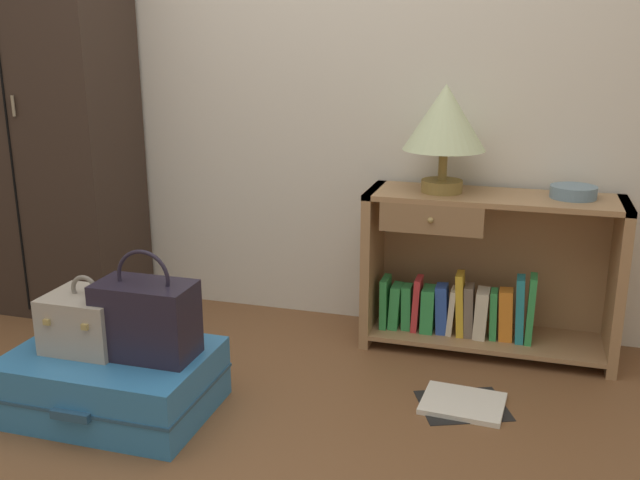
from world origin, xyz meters
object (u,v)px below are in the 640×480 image
object	(u,v)px
suitcase_large	(113,381)
table_lamp	(445,121)
wardrobe	(39,101)
bowl	(573,192)
handbag	(146,318)
open_book_on_floor	(463,404)
bookshelf	(481,276)
train_case	(87,320)

from	to	relation	value
suitcase_large	table_lamp	bearing A→B (deg)	41.73
wardrobe	bowl	xyz separation A→B (m)	(2.40, 0.08, -0.30)
handbag	open_book_on_floor	world-z (taller)	handbag
bowl	handbag	world-z (taller)	bowl
wardrobe	open_book_on_floor	size ratio (longest dim) A/B	5.28
bowl	suitcase_large	xyz separation A→B (m)	(-1.54, -0.95, -0.59)
suitcase_large	handbag	distance (m)	0.29
bowl	handbag	size ratio (longest dim) A/B	0.47
bookshelf	handbag	size ratio (longest dim) A/B	2.70
table_lamp	handbag	xyz separation A→B (m)	(-0.88, -0.90, -0.61)
table_lamp	bowl	world-z (taller)	table_lamp
bookshelf	handbag	world-z (taller)	bookshelf
bookshelf	handbag	distance (m)	1.41
table_lamp	handbag	world-z (taller)	table_lamp
bookshelf	open_book_on_floor	distance (m)	0.63
wardrobe	open_book_on_floor	bearing A→B (deg)	-13.16
wardrobe	suitcase_large	distance (m)	1.51
bookshelf	table_lamp	world-z (taller)	table_lamp
wardrobe	open_book_on_floor	xyz separation A→B (m)	(2.06, -0.48, -1.00)
table_lamp	train_case	distance (m)	1.57
open_book_on_floor	table_lamp	bearing A→B (deg)	108.33
wardrobe	table_lamp	xyz separation A→B (m)	(1.89, 0.05, -0.04)
bookshelf	bowl	distance (m)	0.51
handbag	table_lamp	bearing A→B (deg)	45.54
wardrobe	bookshelf	size ratio (longest dim) A/B	1.94
suitcase_large	open_book_on_floor	distance (m)	1.27
bookshelf	suitcase_large	bearing A→B (deg)	-142.39
train_case	bowl	bearing A→B (deg)	29.68
wardrobe	suitcase_large	world-z (taller)	wardrobe
table_lamp	suitcase_large	distance (m)	1.62
handbag	open_book_on_floor	size ratio (longest dim) A/B	1.01
wardrobe	handbag	distance (m)	1.46
train_case	suitcase_large	bearing A→B (deg)	-9.50
open_book_on_floor	handbag	bearing A→B (deg)	-160.72
bowl	suitcase_large	size ratio (longest dim) A/B	0.26
wardrobe	suitcase_large	xyz separation A→B (m)	(0.86, -0.87, -0.89)
bookshelf	bowl	xyz separation A→B (m)	(0.34, 0.02, 0.38)
bookshelf	open_book_on_floor	bearing A→B (deg)	-90.70
handbag	open_book_on_floor	bearing A→B (deg)	19.28
bookshelf	open_book_on_floor	size ratio (longest dim) A/B	2.72
train_case	bookshelf	bearing A→B (deg)	35.10
handbag	bookshelf	bearing A→B (deg)	40.68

